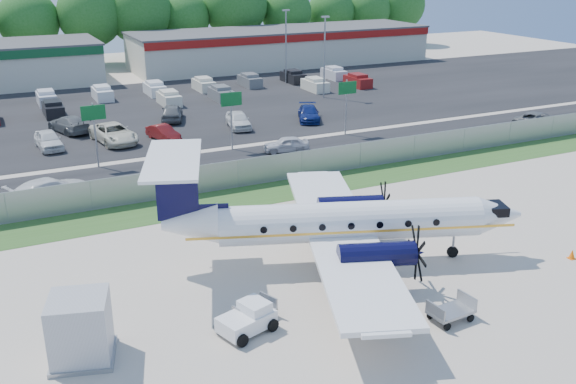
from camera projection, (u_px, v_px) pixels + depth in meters
name	position (u px, v px, depth m)	size (l,w,h in m)	color
ground	(338.00, 270.00, 33.21)	(170.00, 170.00, 0.00)	beige
grass_verge	(249.00, 196.00, 43.35)	(170.00, 4.00, 0.02)	#2D561E
access_road	(215.00, 167.00, 49.26)	(170.00, 8.00, 0.02)	black
parking_lot	(147.00, 111.00, 67.00)	(170.00, 32.00, 0.02)	black
perimeter_fence	(238.00, 174.00, 44.70)	(120.00, 0.06, 1.99)	gray
building_east	(282.00, 46.00, 95.28)	(44.40, 12.40, 5.24)	beige
sign_left	(94.00, 121.00, 48.05)	(1.80, 0.26, 5.00)	gray
sign_mid	(231.00, 107.00, 52.54)	(1.80, 0.26, 5.00)	gray
sign_right	(347.00, 95.00, 57.03)	(1.80, 0.26, 5.00)	gray
light_pole_ne	(325.00, 52.00, 71.67)	(0.90, 0.35, 9.09)	gray
light_pole_se	(286.00, 41.00, 80.12)	(0.90, 0.35, 9.09)	gray
tree_line	(90.00, 65.00, 95.73)	(112.00, 6.00, 14.00)	#1E5B1A
aircraft	(342.00, 222.00, 33.19)	(19.76, 19.24, 6.07)	white
pushback_tug	(248.00, 318.00, 27.60)	(2.69, 2.30, 1.28)	white
baggage_cart_near	(255.00, 312.00, 28.40)	(2.07, 1.67, 0.95)	gray
baggage_cart_far	(451.00, 311.00, 28.43)	(2.07, 1.34, 1.04)	gray
service_container	(81.00, 331.00, 25.49)	(3.03, 3.03, 2.73)	#B0B1B7
cone_nose	(572.00, 254.00, 34.35)	(0.37, 0.37, 0.52)	#FF6508
cone_starboard_wing	(258.00, 222.00, 38.52)	(0.34, 0.34, 0.49)	#FF6508
road_car_west	(51.00, 201.00, 42.47)	(2.24, 5.50, 1.60)	silver
road_car_mid	(286.00, 152.00, 53.24)	(1.51, 3.76, 1.28)	silver
road_car_east	(536.00, 127.00, 60.96)	(2.46, 5.33, 1.48)	#595B5E
parked_car_a	(50.00, 149.00, 54.04)	(1.83, 4.55, 1.55)	silver
parked_car_b	(115.00, 142.00, 55.86)	(2.73, 5.92, 1.65)	beige
parked_car_c	(164.00, 140.00, 56.66)	(1.37, 3.92, 1.29)	maroon
parked_car_d	(239.00, 128.00, 60.57)	(1.85, 4.59, 1.57)	silver
parked_car_e	(309.00, 121.00, 63.31)	(1.98, 4.87, 1.41)	navy
parked_car_f	(70.00, 132.00, 59.12)	(2.16, 5.32, 1.54)	#595B5E
parked_car_g	(172.00, 120.00, 63.32)	(1.96, 4.88, 1.66)	#595B5E
far_parking_rows	(136.00, 102.00, 71.23)	(56.00, 10.00, 1.60)	gray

